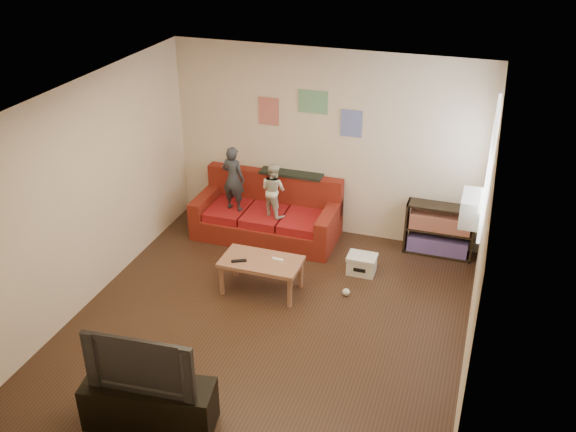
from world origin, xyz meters
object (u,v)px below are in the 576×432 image
(bookshelf, at_px, (439,232))
(sofa, at_px, (268,216))
(tv_stand, at_px, (150,404))
(coffee_table, at_px, (261,264))
(child_a, at_px, (233,179))
(television, at_px, (144,359))
(child_b, at_px, (273,190))
(file_box, at_px, (362,264))

(bookshelf, bearing_deg, sofa, -174.60)
(bookshelf, bearing_deg, tv_stand, -118.50)
(coffee_table, relative_size, tv_stand, 0.80)
(sofa, distance_m, child_a, 0.77)
(sofa, distance_m, bookshelf, 2.44)
(tv_stand, distance_m, television, 0.54)
(sofa, bearing_deg, child_a, -159.36)
(child_b, xyz_separation_m, file_box, (1.39, -0.43, -0.69))
(television, bearing_deg, tv_stand, 0.00)
(television, bearing_deg, child_b, 86.47)
(child_b, relative_size, bookshelf, 0.84)
(bookshelf, bearing_deg, child_a, -172.10)
(coffee_table, bearing_deg, bookshelf, 39.27)
(coffee_table, bearing_deg, child_b, 102.56)
(sofa, height_order, television, television)
(child_a, relative_size, bookshelf, 1.02)
(tv_stand, bearing_deg, child_a, 90.12)
(sofa, height_order, child_a, child_a)
(child_a, height_order, child_b, child_a)
(tv_stand, bearing_deg, coffee_table, 74.95)
(sofa, xyz_separation_m, child_b, (0.15, -0.17, 0.52))
(sofa, distance_m, child_b, 0.57)
(child_a, xyz_separation_m, tv_stand, (0.66, -3.69, -0.68))
(child_b, distance_m, coffee_table, 1.34)
(bookshelf, distance_m, file_box, 1.23)
(television, bearing_deg, sofa, 88.62)
(tv_stand, bearing_deg, television, 0.00)
(file_box, distance_m, tv_stand, 3.52)
(file_box, xyz_separation_m, television, (-1.33, -3.26, 0.64))
(file_box, bearing_deg, child_b, 162.84)
(tv_stand, bearing_deg, bookshelf, 51.44)
(coffee_table, xyz_separation_m, television, (-0.21, -2.45, 0.38))
(child_a, xyz_separation_m, file_box, (1.99, -0.43, -0.78))
(child_b, bearing_deg, coffee_table, 126.69)
(bookshelf, relative_size, tv_stand, 0.75)
(child_a, distance_m, bookshelf, 2.97)
(television, bearing_deg, file_box, 63.35)
(coffee_table, bearing_deg, child_a, 125.24)
(tv_stand, height_order, television, television)
(child_b, height_order, bookshelf, child_b)
(child_a, relative_size, television, 0.90)
(file_box, height_order, television, television)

